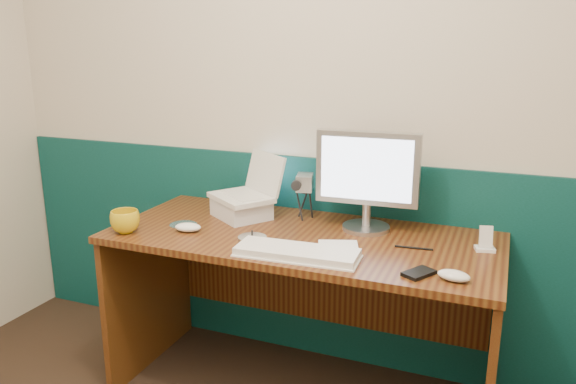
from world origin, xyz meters
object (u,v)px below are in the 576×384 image
at_px(monitor, 368,181).
at_px(mug, 125,221).
at_px(desk, 301,317).
at_px(laptop, 241,175).
at_px(camcorder, 305,199).
at_px(keyboard, 297,253).

bearing_deg(monitor, mug, -159.14).
xyz_separation_m(desk, mug, (-0.69, -0.25, 0.42)).
height_order(laptop, mug, laptop).
relative_size(monitor, mug, 3.53).
xyz_separation_m(monitor, camcorder, (-0.30, 0.05, -0.12)).
distance_m(monitor, mug, 1.02).
bearing_deg(laptop, camcorder, 53.19).
xyz_separation_m(monitor, mug, (-0.92, -0.41, -0.17)).
bearing_deg(mug, desk, 19.52).
bearing_deg(monitor, laptop, -178.93).
distance_m(keyboard, camcorder, 0.48).
height_order(laptop, monitor, monitor).
bearing_deg(camcorder, desk, -87.41).
distance_m(mug, camcorder, 0.78).
relative_size(desk, camcorder, 8.83).
distance_m(monitor, keyboard, 0.47).
relative_size(monitor, keyboard, 0.93).
relative_size(laptop, camcorder, 1.51).
xyz_separation_m(laptop, camcorder, (0.27, 0.09, -0.10)).
bearing_deg(mug, camcorder, 36.33).
height_order(keyboard, camcorder, camcorder).
bearing_deg(laptop, mug, -99.35).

